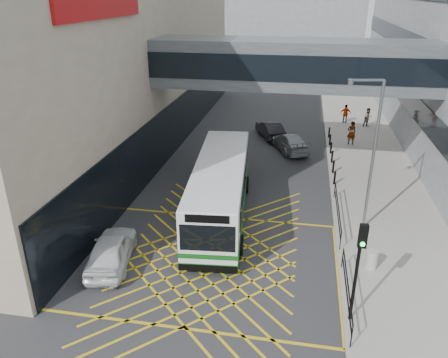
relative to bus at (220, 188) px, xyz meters
The scene contains 18 objects.
ground 5.02m from the bus, 85.94° to the right, with size 120.00×120.00×0.00m, color #333335.
building_whsmith 21.87m from the bus, 147.36° to the left, with size 24.17×42.00×16.00m.
building_far 55.81m from the bus, 91.73° to the left, with size 28.00×16.00×18.00m, color gray.
skybridge 9.87m from the bus, 65.49° to the left, with size 20.00×4.10×3.00m.
pavement 14.01m from the bus, 47.85° to the left, with size 6.00×54.00×0.16m, color #9D988F.
box_junction 5.02m from the bus, 85.94° to the right, with size 12.00×9.00×0.01m.
bus is the anchor object (origin of this frame).
car_white 7.02m from the bus, 126.21° to the right, with size 1.96×4.80×1.53m, color white.
car_dark 15.15m from the bus, 84.21° to the left, with size 1.76×4.49×1.41m, color black.
car_silver 12.29m from the bus, 74.04° to the left, with size 2.01×4.76×1.48m, color gray.
traffic_light 10.27m from the bus, 49.78° to the right, with size 0.31×0.50×4.31m.
street_lamp 8.22m from the bus, ahead, with size 1.79×0.55×7.90m.
litter_bin 8.85m from the bus, 27.21° to the right, with size 0.50×0.50×0.87m, color #ADA89E.
kerb_railings 7.16m from the bus, 24.19° to the right, with size 0.05×12.54×1.00m.
bollards 12.29m from the bus, 57.44° to the left, with size 0.14×10.14×0.90m.
pedestrian_a 16.11m from the bus, 59.12° to the left, with size 0.77×0.55×1.95m, color gray.
pedestrian_b 21.81m from the bus, 62.12° to the left, with size 0.85×0.50×1.75m, color gray.
pedestrian_c 21.90m from the bus, 67.85° to the left, with size 1.03×0.50×1.75m, color gray.
Camera 1 is at (3.87, -17.01, 11.89)m, focal length 35.00 mm.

